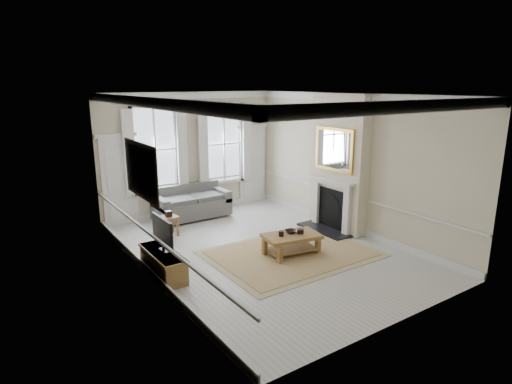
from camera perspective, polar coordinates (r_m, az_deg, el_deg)
floor at (r=9.62m, az=1.01°, el=-7.77°), size 7.20×7.20×0.00m
ceiling at (r=8.92m, az=1.11°, el=12.92°), size 7.20×7.20×0.00m
back_wall at (r=12.20m, az=-8.72°, el=5.10°), size 5.20×0.00×5.20m
left_wall at (r=7.96m, az=-14.47°, el=-0.08°), size 0.00×7.20×7.20m
right_wall at (r=10.80m, az=12.46°, el=3.74°), size 0.00×7.20×7.20m
window_left at (r=11.72m, az=-13.31°, el=5.50°), size 1.26×0.20×2.20m
window_right at (r=12.60m, az=-4.32°, el=6.43°), size 1.26×0.20×2.20m
door_left at (r=11.55m, az=-17.75°, el=1.29°), size 0.90×0.08×2.30m
door_right at (r=13.25m, az=-0.52°, el=3.57°), size 0.90×0.08×2.30m
painting at (r=8.17m, az=-15.08°, el=2.77°), size 0.05×1.66×1.06m
chimney_breast at (r=10.81m, az=11.05°, el=3.83°), size 0.35×1.70×3.38m
hearth at (r=10.95m, az=9.05°, el=-5.03°), size 0.55×1.50×0.05m
fireplace at (r=10.87m, az=9.97°, el=-1.30°), size 0.21×1.45×1.33m
mirror at (r=10.60m, az=10.31°, el=5.58°), size 0.06×1.26×1.06m
sofa at (r=11.93m, az=-8.69°, el=-1.65°), size 2.02×0.98×0.90m
side_table at (r=10.61m, az=-11.55°, el=-3.75°), size 0.45×0.45×0.49m
rug at (r=9.45m, az=4.74°, el=-8.17°), size 3.50×2.60×0.02m
coffee_table at (r=9.32m, az=4.78°, el=-6.13°), size 1.31×0.90×0.45m
ceramic_pot_a at (r=9.16m, az=3.38°, el=-5.56°), size 0.11×0.11×0.11m
ceramic_pot_b at (r=9.36m, az=5.95°, el=-5.21°), size 0.14×0.14×0.10m
bowl at (r=9.38m, az=4.65°, el=-5.26°), size 0.29×0.29×0.06m
tv_stand at (r=8.53m, az=-12.26°, el=-9.31°), size 0.44×1.37×0.49m
tv at (r=8.31m, az=-12.35°, el=-5.24°), size 0.08×0.90×0.68m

